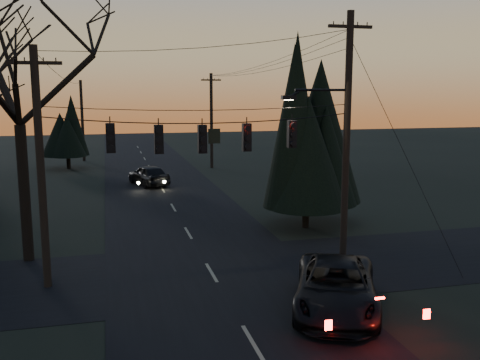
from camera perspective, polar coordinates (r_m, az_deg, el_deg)
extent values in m
cube|color=black|center=(30.52, -6.67, -3.74)|extent=(8.00, 120.00, 0.02)
cube|color=black|center=(21.02, -3.06, -9.86)|extent=(60.00, 7.00, 0.02)
cylinder|color=black|center=(19.81, -3.93, 6.96)|extent=(11.50, 0.04, 0.04)
cylinder|color=black|center=(23.51, -22.00, -1.38)|extent=(0.44, 0.44, 5.63)
cylinder|color=black|center=(27.68, 7.02, -3.45)|extent=(0.36, 0.36, 1.60)
cone|color=black|center=(27.06, 7.19, 5.01)|extent=(4.60, 4.60, 7.37)
cylinder|color=black|center=(50.70, -17.83, 2.07)|extent=(0.36, 0.36, 1.60)
cone|color=black|center=(50.43, -18.00, 5.25)|extent=(3.59, 3.59, 4.86)
imported|color=black|center=(17.70, 10.20, -11.19)|extent=(4.53, 6.06, 1.53)
imported|color=black|center=(40.28, -9.71, 0.52)|extent=(3.14, 4.85, 1.54)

